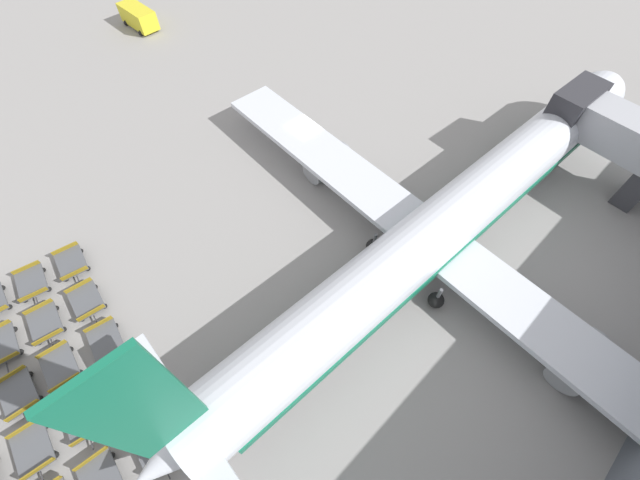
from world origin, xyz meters
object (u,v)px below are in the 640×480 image
object	(u,v)px
baggage_dolly_row_far_col_b	(86,301)
baggage_dolly_row_mid_a_col_d	(33,449)
baggage_dolly_row_far_col_a	(71,263)
baggage_dolly_row_mid_a_col_b	(1,345)
baggage_dolly_row_mid_a_col_c	(18,394)
baggage_dolly_row_mid_b_col_d	(83,416)
baggage_dolly_row_far_col_d	(128,389)
service_van	(138,17)
baggage_dolly_row_mid_b_col_c	(60,367)
baggage_dolly_row_mid_b_col_b	(45,323)
baggage_dolly_row_mid_b_col_a	(32,283)
baggage_dolly_row_far_col_e	(154,445)
baggage_dolly_row_far_col_c	(106,342)
airplane	(444,225)

from	to	relation	value
baggage_dolly_row_far_col_b	baggage_dolly_row_mid_a_col_d	bearing A→B (deg)	-43.31
baggage_dolly_row_far_col_a	baggage_dolly_row_far_col_b	distance (m)	3.67
baggage_dolly_row_mid_a_col_b	baggage_dolly_row_mid_a_col_c	size ratio (longest dim) A/B	1.01
baggage_dolly_row_mid_a_col_b	baggage_dolly_row_mid_b_col_d	size ratio (longest dim) A/B	1.00
baggage_dolly_row_mid_a_col_c	baggage_dolly_row_far_col_a	xyz separation A→B (m)	(-6.57, 6.14, 0.00)
baggage_dolly_row_far_col_d	baggage_dolly_row_mid_a_col_d	bearing A→B (deg)	-97.68
service_van	baggage_dolly_row_mid_a_col_b	xyz separation A→B (m)	(30.00, -26.58, -0.76)
baggage_dolly_row_mid_a_col_b	baggage_dolly_row_mid_a_col_d	size ratio (longest dim) A/B	1.01
baggage_dolly_row_mid_b_col_c	baggage_dolly_row_far_col_b	bearing A→B (deg)	134.75
baggage_dolly_row_mid_b_col_b	baggage_dolly_row_mid_b_col_d	bearing A→B (deg)	-5.94
baggage_dolly_row_mid_b_col_a	baggage_dolly_row_far_col_a	bearing A→B (deg)	83.12
baggage_dolly_row_mid_b_col_a	baggage_dolly_row_mid_b_col_d	xyz separation A→B (m)	(10.71, -1.28, 0.00)
baggage_dolly_row_mid_b_col_b	baggage_dolly_row_far_col_e	world-z (taller)	same
baggage_dolly_row_mid_b_col_b	baggage_dolly_row_mid_b_col_c	size ratio (longest dim) A/B	1.01
baggage_dolly_row_mid_b_col_c	baggage_dolly_row_far_col_d	distance (m)	4.67
baggage_dolly_row_far_col_c	baggage_dolly_row_far_col_e	bearing A→B (deg)	-6.93
baggage_dolly_row_far_col_c	baggage_dolly_row_mid_b_col_a	bearing A→B (deg)	-167.07
baggage_dolly_row_mid_a_col_c	baggage_dolly_row_mid_b_col_d	xyz separation A→B (m)	(3.81, 2.17, 0.00)
baggage_dolly_row_mid_a_col_d	baggage_dolly_row_mid_b_col_a	xyz separation A→B (m)	(-10.40, 3.97, 0.00)
service_van	baggage_dolly_row_mid_b_col_a	bearing A→B (deg)	-41.19
airplane	baggage_dolly_row_mid_b_col_c	bearing A→B (deg)	-113.74
airplane	baggage_dolly_row_far_col_b	size ratio (longest dim) A/B	13.84
baggage_dolly_row_far_col_c	baggage_dolly_row_mid_a_col_b	bearing A→B (deg)	-131.79
baggage_dolly_row_far_col_a	baggage_dolly_row_far_col_d	distance (m)	10.87
baggage_dolly_row_mid_b_col_c	baggage_dolly_row_mid_b_col_b	bearing A→B (deg)	171.85
baggage_dolly_row_far_col_b	baggage_dolly_row_mid_b_col_d	bearing A→B (deg)	-26.65
baggage_dolly_row_far_col_b	baggage_dolly_row_far_col_e	xyz separation A→B (m)	(10.85, -1.27, 0.00)
baggage_dolly_row_far_col_d	baggage_dolly_row_far_col_c	bearing A→B (deg)	173.30
service_van	baggage_dolly_row_far_col_a	xyz separation A→B (m)	(27.13, -20.78, -0.76)
baggage_dolly_row_mid_a_col_c	baggage_dolly_row_mid_a_col_d	world-z (taller)	same
baggage_dolly_row_mid_a_col_d	baggage_dolly_row_far_col_d	bearing A→B (deg)	82.32
baggage_dolly_row_mid_b_col_a	baggage_dolly_row_far_col_d	bearing A→B (deg)	6.71
baggage_dolly_row_mid_b_col_b	baggage_dolly_row_far_col_a	size ratio (longest dim) A/B	1.00
baggage_dolly_row_mid_a_col_b	baggage_dolly_row_far_col_b	size ratio (longest dim) A/B	1.01
baggage_dolly_row_far_col_b	baggage_dolly_row_far_col_d	size ratio (longest dim) A/B	1.00
airplane	baggage_dolly_row_mid_b_col_d	size ratio (longest dim) A/B	13.74
baggage_dolly_row_mid_b_col_c	baggage_dolly_row_mid_b_col_d	distance (m)	3.65
airplane	baggage_dolly_row_mid_a_col_b	distance (m)	29.66
baggage_dolly_row_far_col_c	baggage_dolly_row_mid_b_col_c	bearing A→B (deg)	-99.40
airplane	baggage_dolly_row_mid_a_col_c	distance (m)	28.37
baggage_dolly_row_far_col_a	airplane	bearing A→B (deg)	49.38
baggage_dolly_row_mid_a_col_d	baggage_dolly_row_far_col_c	distance (m)	6.38
baggage_dolly_row_far_col_b	baggage_dolly_row_mid_a_col_b	bearing A→B (deg)	-98.21
baggage_dolly_row_mid_b_col_d	baggage_dolly_row_far_col_a	bearing A→B (deg)	159.09
baggage_dolly_row_far_col_a	baggage_dolly_row_far_col_d	size ratio (longest dim) A/B	1.01
baggage_dolly_row_mid_a_col_c	baggage_dolly_row_far_col_d	size ratio (longest dim) A/B	0.99
baggage_dolly_row_mid_a_col_d	baggage_dolly_row_far_col_b	bearing A→B (deg)	136.69
service_van	baggage_dolly_row_mid_b_col_a	size ratio (longest dim) A/B	1.53
baggage_dolly_row_mid_b_col_d	baggage_dolly_row_far_col_b	bearing A→B (deg)	153.35
airplane	baggage_dolly_row_mid_b_col_c	world-z (taller)	airplane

